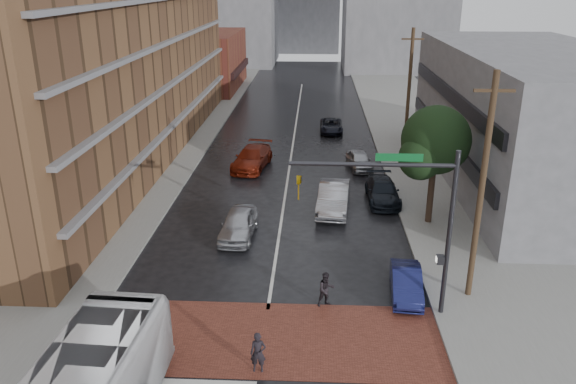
# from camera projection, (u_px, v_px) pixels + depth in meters

# --- Properties ---
(ground) EXTENTS (160.00, 160.00, 0.00)m
(ground) POSITION_uv_depth(u_px,v_px,m) (262.00, 345.00, 21.65)
(ground) COLOR black
(ground) RESTS_ON ground
(crosswalk) EXTENTS (14.00, 5.00, 0.02)m
(crosswalk) POSITION_uv_depth(u_px,v_px,m) (264.00, 338.00, 22.11)
(crosswalk) COLOR brown
(crosswalk) RESTS_ON ground
(sidewalk_west) EXTENTS (9.00, 90.00, 0.15)m
(sidewalk_west) POSITION_uv_depth(u_px,v_px,m) (150.00, 152.00, 45.49)
(sidewalk_west) COLOR gray
(sidewalk_west) RESTS_ON ground
(sidewalk_east) EXTENTS (9.00, 90.00, 0.15)m
(sidewalk_east) POSITION_uv_depth(u_px,v_px,m) (436.00, 157.00, 44.42)
(sidewalk_east) COLOR gray
(sidewalk_east) RESTS_ON ground
(storefront_west) EXTENTS (8.00, 16.00, 7.00)m
(storefront_west) POSITION_uv_depth(u_px,v_px,m) (207.00, 61.00, 71.37)
(storefront_west) COLOR brown
(storefront_west) RESTS_ON ground
(building_east) EXTENTS (11.00, 26.00, 9.00)m
(building_east) POSITION_uv_depth(u_px,v_px,m) (531.00, 117.00, 37.95)
(building_east) COLOR gray
(building_east) RESTS_ON ground
(street_tree) EXTENTS (4.20, 4.10, 6.90)m
(street_tree) POSITION_uv_depth(u_px,v_px,m) (436.00, 145.00, 30.80)
(street_tree) COLOR #332319
(street_tree) RESTS_ON ground
(signal_mast) EXTENTS (6.50, 0.30, 7.20)m
(signal_mast) POSITION_uv_depth(u_px,v_px,m) (415.00, 210.00, 22.03)
(signal_mast) COLOR #2D2D33
(signal_mast) RESTS_ON ground
(utility_pole_near) EXTENTS (1.60, 0.26, 10.00)m
(utility_pole_near) POSITION_uv_depth(u_px,v_px,m) (482.00, 189.00, 23.14)
(utility_pole_near) COLOR #473321
(utility_pole_near) RESTS_ON ground
(utility_pole_far) EXTENTS (1.60, 0.26, 10.00)m
(utility_pole_far) POSITION_uv_depth(u_px,v_px,m) (408.00, 95.00, 41.82)
(utility_pole_far) COLOR #473321
(utility_pole_far) RESTS_ON ground
(pedestrian_a) EXTENTS (0.57, 0.38, 1.56)m
(pedestrian_a) POSITION_uv_depth(u_px,v_px,m) (258.00, 353.00, 19.97)
(pedestrian_a) COLOR black
(pedestrian_a) RESTS_ON ground
(pedestrian_b) EXTENTS (0.93, 0.85, 1.57)m
(pedestrian_b) POSITION_uv_depth(u_px,v_px,m) (326.00, 289.00, 24.05)
(pedestrian_b) COLOR black
(pedestrian_b) RESTS_ON ground
(car_travel_a) EXTENTS (1.98, 4.45, 1.49)m
(car_travel_a) POSITION_uv_depth(u_px,v_px,m) (238.00, 224.00, 30.54)
(car_travel_a) COLOR #B8BAC1
(car_travel_a) RESTS_ON ground
(car_travel_b) EXTENTS (2.24, 5.27, 1.69)m
(car_travel_b) POSITION_uv_depth(u_px,v_px,m) (334.00, 198.00, 33.98)
(car_travel_b) COLOR #A7A8AE
(car_travel_b) RESTS_ON ground
(car_travel_c) EXTENTS (3.04, 5.67, 1.56)m
(car_travel_c) POSITION_uv_depth(u_px,v_px,m) (252.00, 158.00, 41.74)
(car_travel_c) COLOR maroon
(car_travel_c) RESTS_ON ground
(suv_travel) EXTENTS (2.02, 4.35, 1.21)m
(suv_travel) POSITION_uv_depth(u_px,v_px,m) (331.00, 126.00, 51.61)
(suv_travel) COLOR black
(suv_travel) RESTS_ON ground
(car_parked_near) EXTENTS (1.58, 3.81, 1.23)m
(car_parked_near) POSITION_uv_depth(u_px,v_px,m) (406.00, 283.00, 24.88)
(car_parked_near) COLOR #161A4E
(car_parked_near) RESTS_ON ground
(car_parked_mid) EXTENTS (2.03, 4.77, 1.37)m
(car_parked_mid) POSITION_uv_depth(u_px,v_px,m) (383.00, 191.00, 35.46)
(car_parked_mid) COLOR black
(car_parked_mid) RESTS_ON ground
(car_parked_far) EXTENTS (2.14, 4.05, 1.31)m
(car_parked_far) POSITION_uv_depth(u_px,v_px,m) (359.00, 160.00, 41.62)
(car_parked_far) COLOR #A3A5AA
(car_parked_far) RESTS_ON ground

